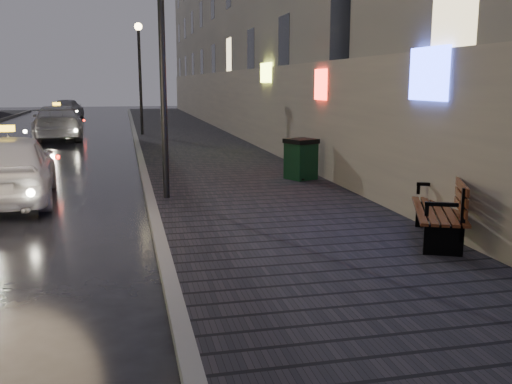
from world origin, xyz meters
TOP-DOWN VIEW (x-y plane):
  - ground at (0.00, 0.00)m, footprint 120.00×120.00m
  - sidewalk at (3.90, 21.00)m, footprint 4.60×58.00m
  - curb at (1.50, 21.00)m, footprint 0.20×58.00m
  - building_near at (7.10, 25.00)m, footprint 1.80×50.00m
  - lamp_near at (1.85, 6.00)m, footprint 0.36×0.36m
  - lamp_far at (1.85, 22.00)m, footprint 0.36×0.36m
  - bench at (5.92, 1.49)m, footprint 1.48×2.13m
  - trash_bin at (5.49, 7.71)m, footprint 0.92×0.92m
  - taxi_near at (-1.54, 7.03)m, footprint 2.22×4.78m
  - taxi_mid at (-2.05, 21.96)m, footprint 2.72×5.66m
  - car_far at (-3.12, 39.01)m, footprint 2.34×4.58m

SIDE VIEW (x-z plane):
  - ground at x=0.00m, z-range 0.00..0.00m
  - sidewalk at x=3.90m, z-range 0.00..0.15m
  - curb at x=1.50m, z-range 0.00..0.15m
  - bench at x=5.92m, z-range 0.15..1.19m
  - trash_bin at x=5.49m, z-range 0.16..1.22m
  - car_far at x=-3.12m, z-range 0.00..1.49m
  - taxi_near at x=-1.54m, z-range 0.00..1.59m
  - taxi_mid at x=-2.05m, z-range 0.00..1.59m
  - lamp_near at x=1.85m, z-range 0.85..6.13m
  - lamp_far at x=1.85m, z-range 0.85..6.13m
  - building_near at x=7.10m, z-range 0.00..13.00m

